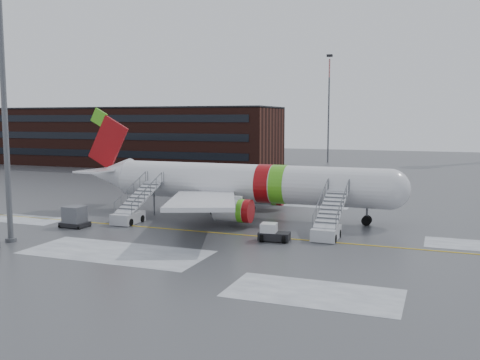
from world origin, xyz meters
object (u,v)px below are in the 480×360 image
at_px(airstair_fwd, 328,225).
at_px(pushback_tug, 272,233).
at_px(airliner, 238,183).
at_px(uld_container, 75,217).
at_px(light_mast_near, 3,85).
at_px(airstair_aft, 132,211).

relative_size(airstair_fwd, pushback_tug, 2.88).
distance_m(airliner, uld_container, 16.26).
bearing_deg(light_mast_near, airliner, 52.46).
bearing_deg(airstair_fwd, pushback_tug, -144.42).
bearing_deg(airstair_fwd, airstair_aft, 180.00).
bearing_deg(light_mast_near, uld_container, 80.79).
bearing_deg(pushback_tug, airstair_fwd, 35.58).
xyz_separation_m(airliner, uld_container, (-12.15, -10.51, -2.51)).
xyz_separation_m(airliner, light_mast_near, (-13.24, -17.23, 9.22)).
distance_m(uld_container, light_mast_near, 13.56).
bearing_deg(airstair_aft, uld_container, -132.51).
distance_m(pushback_tug, uld_container, 18.78).
xyz_separation_m(airstair_aft, light_mast_near, (-4.73, -10.69, 11.57)).
distance_m(airstair_aft, pushback_tug, 15.38).
height_order(airliner, uld_container, airliner).
height_order(airliner, airstair_aft, airliner).
bearing_deg(airstair_fwd, uld_container, -170.09).
bearing_deg(uld_container, airliner, 40.86).
xyz_separation_m(airliner, airstair_aft, (-8.51, -6.54, -2.35)).
bearing_deg(airstair_aft, airliner, 37.53).
distance_m(airliner, airstair_aft, 10.98).
height_order(pushback_tug, uld_container, uld_container).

